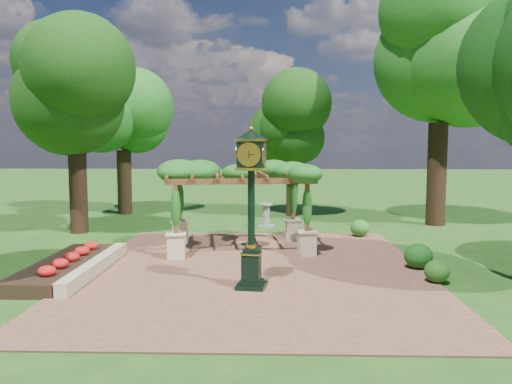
{
  "coord_description": "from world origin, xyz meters",
  "views": [
    {
      "loc": [
        0.47,
        -13.55,
        3.76
      ],
      "look_at": [
        0.0,
        2.5,
        2.2
      ],
      "focal_mm": 35.0,
      "sensor_mm": 36.0,
      "label": 1
    }
  ],
  "objects": [
    {
      "name": "tree_north",
      "position": [
        1.59,
        12.35,
        4.81
      ],
      "size": [
        3.22,
        3.22,
        7.04
      ],
      "color": "#312213",
      "rests_on": "ground"
    },
    {
      "name": "shrub_front",
      "position": [
        4.96,
        -0.28,
        0.34
      ],
      "size": [
        0.87,
        0.87,
        0.61
      ],
      "primitive_type": "ellipsoid",
      "rotation": [
        0.0,
        0.0,
        0.35
      ],
      "color": "#225317",
      "rests_on": "brick_plaza"
    },
    {
      "name": "tree_west_far",
      "position": [
        -7.35,
        12.85,
        6.02
      ],
      "size": [
        4.25,
        4.25,
        8.8
      ],
      "color": "#2F2112",
      "rests_on": "ground"
    },
    {
      "name": "brick_plaza",
      "position": [
        0.0,
        1.0,
        0.02
      ],
      "size": [
        10.0,
        12.0,
        0.04
      ],
      "primitive_type": "cube",
      "color": "brown",
      "rests_on": "ground"
    },
    {
      "name": "tree_west_near",
      "position": [
        -7.62,
        7.1,
        6.15
      ],
      "size": [
        4.36,
        4.36,
        8.98
      ],
      "color": "#321D14",
      "rests_on": "ground"
    },
    {
      "name": "sundial",
      "position": [
        0.28,
        8.6,
        0.47
      ],
      "size": [
        0.79,
        0.79,
        1.08
      ],
      "rotation": [
        0.0,
        0.0,
        -0.43
      ],
      "color": "gray",
      "rests_on": "ground"
    },
    {
      "name": "pergola",
      "position": [
        -0.63,
        3.93,
        2.6
      ],
      "size": [
        5.38,
        3.77,
        3.16
      ],
      "rotation": [
        0.0,
        0.0,
        0.13
      ],
      "color": "beige",
      "rests_on": "brick_plaza"
    },
    {
      "name": "shrub_mid",
      "position": [
        4.9,
        1.24,
        0.42
      ],
      "size": [
        0.95,
        0.95,
        0.75
      ],
      "primitive_type": "ellipsoid",
      "rotation": [
        0.0,
        0.0,
        -0.15
      ],
      "color": "#174B15",
      "rests_on": "brick_plaza"
    },
    {
      "name": "shrub_back",
      "position": [
        4.07,
        6.38,
        0.38
      ],
      "size": [
        0.84,
        0.84,
        0.67
      ],
      "primitive_type": "ellipsoid",
      "rotation": [
        0.0,
        0.0,
        -0.14
      ],
      "color": "#27681E",
      "rests_on": "brick_plaza"
    },
    {
      "name": "border_wall",
      "position": [
        -4.6,
        0.5,
        0.2
      ],
      "size": [
        0.35,
        5.0,
        0.4
      ],
      "primitive_type": "cube",
      "color": "#C6B793",
      "rests_on": "ground"
    },
    {
      "name": "tree_east_far",
      "position": [
        8.11,
        9.56,
        8.33
      ],
      "size": [
        5.27,
        5.27,
        12.15
      ],
      "color": "black",
      "rests_on": "ground"
    },
    {
      "name": "flower_bed",
      "position": [
        -5.5,
        0.5,
        0.18
      ],
      "size": [
        1.5,
        5.0,
        0.36
      ],
      "primitive_type": "cube",
      "color": "red",
      "rests_on": "ground"
    },
    {
      "name": "pedestal_clock",
      "position": [
        -0.02,
        -0.92,
        2.49
      ],
      "size": [
        0.92,
        0.92,
        4.15
      ],
      "rotation": [
        0.0,
        0.0,
        -0.14
      ],
      "color": "black",
      "rests_on": "brick_plaza"
    },
    {
      "name": "ground",
      "position": [
        0.0,
        0.0,
        0.0
      ],
      "size": [
        120.0,
        120.0,
        0.0
      ],
      "primitive_type": "plane",
      "color": "#1E4714",
      "rests_on": "ground"
    }
  ]
}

